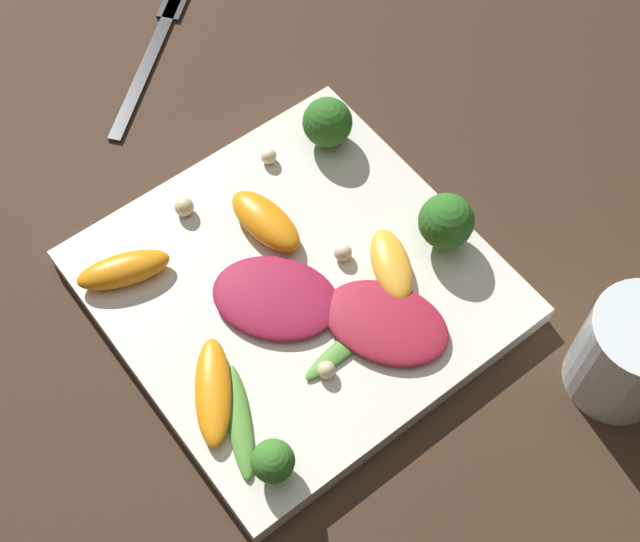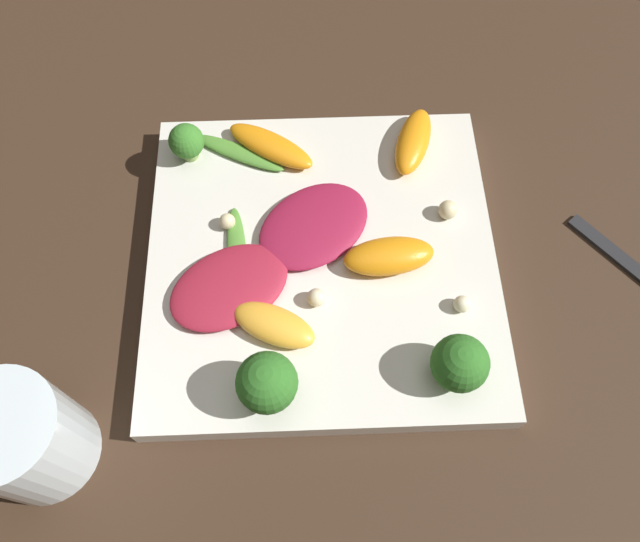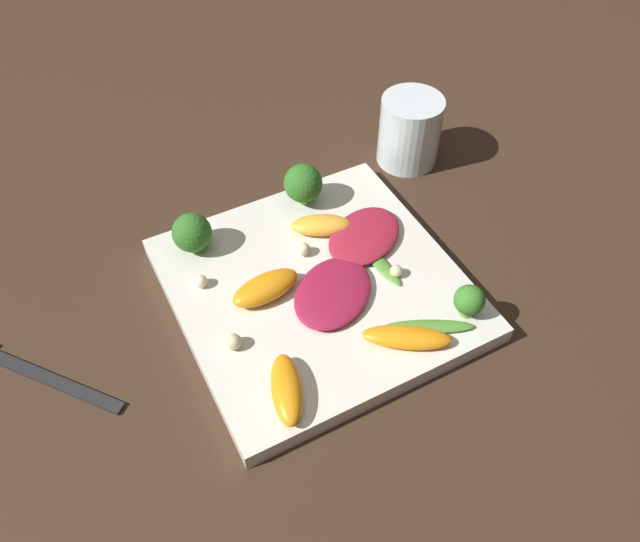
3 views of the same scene
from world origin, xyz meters
The scene contains 19 objects.
ground_plane centered at (0.00, 0.00, 0.00)m, with size 2.40×2.40×0.00m, color #382619.
plate centered at (0.00, 0.00, 0.01)m, with size 0.26×0.26×0.02m.
drinking_glass centered at (0.13, -0.19, 0.04)m, with size 0.07×0.07×0.08m.
fork centered at (0.05, 0.27, 0.00)m, with size 0.15×0.13×0.01m.
radicchio_leaf_0 centered at (0.03, -0.07, 0.02)m, with size 0.10×0.11×0.01m.
radicchio_leaf_1 centered at (-0.02, -0.01, 0.02)m, with size 0.11×0.11×0.01m.
orange_segment_0 centered at (-0.10, 0.08, 0.03)m, with size 0.07×0.05×0.02m.
orange_segment_1 centered at (-0.10, -0.04, 0.03)m, with size 0.06×0.08×0.01m.
orange_segment_2 centered at (0.01, 0.05, 0.03)m, with size 0.04×0.07×0.02m.
orange_segment_3 centered at (0.06, -0.04, 0.03)m, with size 0.05×0.07×0.02m.
broccoli_floret_0 centered at (0.11, -0.04, 0.04)m, with size 0.04×0.04×0.05m.
broccoli_floret_1 centered at (-0.10, -0.10, 0.04)m, with size 0.03×0.03×0.03m.
broccoli_floret_2 centered at (0.10, 0.09, 0.04)m, with size 0.04×0.04×0.04m.
arugula_sprig_0 centered at (0.00, -0.06, 0.02)m, with size 0.08×0.02×0.01m.
arugula_sprig_1 centered at (-0.09, -0.06, 0.02)m, with size 0.05×0.08×0.01m.
macadamia_nut_0 centered at (0.05, 0.10, 0.03)m, with size 0.01×0.01×0.01m.
macadamia_nut_1 centered at (-0.03, 0.10, 0.03)m, with size 0.01×0.01×0.01m.
macadamia_nut_2 centered at (-0.03, -0.07, 0.03)m, with size 0.01×0.01×0.01m.
macadamia_nut_3 centered at (0.04, -0.01, 0.03)m, with size 0.01×0.01×0.01m.
Camera 1 is at (-0.18, -0.26, 0.58)m, focal length 50.00 mm.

